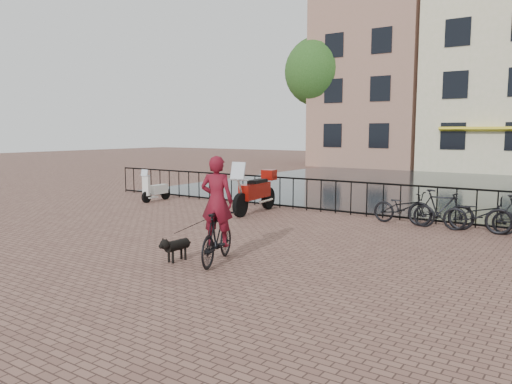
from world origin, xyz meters
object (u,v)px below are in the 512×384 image
Objects in this scene: dog at (177,248)px; motorcycle at (255,186)px; cyclist at (217,216)px; scooter at (156,184)px.

motorcycle reaches higher than dog.
dog is 5.96m from motorcycle.
cyclist is 5.91m from motorcycle.
motorcycle is 1.79× the size of scooter.
motorcycle is 4.40m from scooter.
cyclist is 3.20× the size of dog.
scooter is at bearing 172.94° from motorcycle.
cyclist is 1.02× the size of motorcycle.
scooter reaches higher than dog.
cyclist is at bearing 27.84° from dog.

